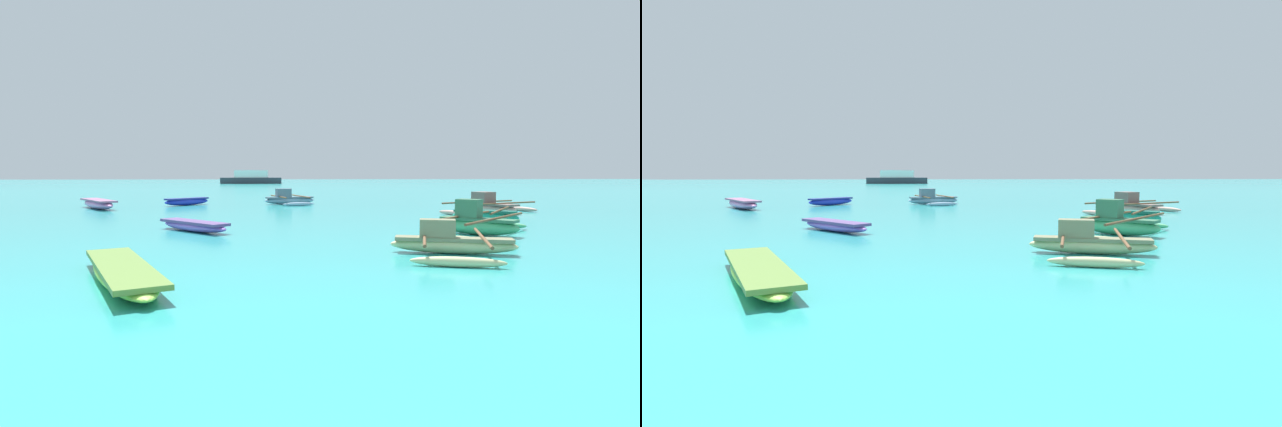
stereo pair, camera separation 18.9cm
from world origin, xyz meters
The scene contains 10 objects.
moored_boat_0 centered at (-5.62, 25.59, 0.22)m, with size 2.27×2.29×0.39m.
moored_boat_1 centered at (8.44, 19.64, 0.31)m, with size 4.73×3.35×0.91m.
moored_boat_2 centered at (3.29, 9.16, 0.24)m, with size 2.74×3.75×0.75m.
moored_boat_3 centered at (-3.07, 13.68, 0.18)m, with size 2.57×2.59×0.31m.
moored_boat_4 centered at (-9.44, 23.39, 0.25)m, with size 2.97×3.82×0.45m.
moored_boat_5 centered at (5.10, 12.34, 0.33)m, with size 4.12×4.33×1.00m.
moored_boat_6 centered at (6.52, 15.28, 0.24)m, with size 3.33×4.01×0.52m.
moored_boat_7 centered at (-0.19, 26.15, 0.28)m, with size 2.89×3.79×0.87m.
moored_boat_8 centered at (-2.95, 6.78, 0.16)m, with size 2.52×4.06×0.28m.
distant_ferry centered at (-5.76, 75.67, 0.83)m, with size 9.22×2.03×2.03m.
Camera 1 is at (-0.27, -1.41, 1.78)m, focal length 28.00 mm.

